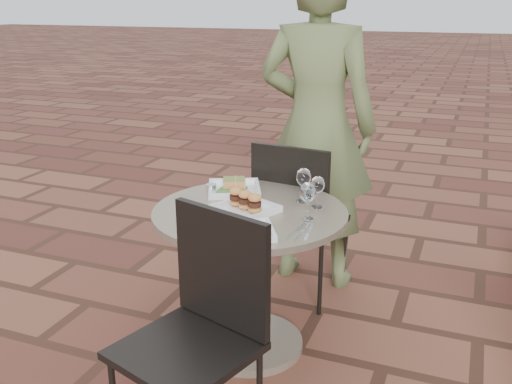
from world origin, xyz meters
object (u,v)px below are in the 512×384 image
(cafe_table, at_px, (250,258))
(plate_salmon, at_px, (234,188))
(chair_far, at_px, (297,210))
(plate_tuna, at_px, (247,231))
(diner, at_px, (317,126))
(plate_sliders, at_px, (245,204))
(chair_near, at_px, (203,316))

(cafe_table, distance_m, plate_salmon, 0.38)
(cafe_table, xyz_separation_m, chair_far, (0.06, 0.54, 0.07))
(plate_tuna, bearing_deg, chair_far, 92.43)
(chair_far, distance_m, diner, 0.51)
(plate_sliders, bearing_deg, chair_near, -82.14)
(plate_salmon, distance_m, plate_tuna, 0.56)
(chair_far, xyz_separation_m, plate_tuna, (0.03, -0.81, 0.19))
(plate_sliders, height_order, plate_tuna, plate_sliders)
(plate_salmon, bearing_deg, plate_tuna, -61.13)
(plate_sliders, bearing_deg, cafe_table, 69.90)
(chair_near, height_order, plate_salmon, chair_near)
(chair_near, height_order, plate_tuna, chair_near)
(cafe_table, xyz_separation_m, plate_salmon, (-0.17, 0.22, 0.27))
(plate_salmon, height_order, plate_sliders, plate_sliders)
(chair_far, height_order, plate_salmon, chair_far)
(plate_salmon, xyz_separation_m, plate_tuna, (0.27, -0.49, -0.01))
(diner, bearing_deg, plate_sliders, 85.66)
(plate_sliders, relative_size, plate_tuna, 1.09)
(chair_far, bearing_deg, plate_tuna, 99.01)
(cafe_table, bearing_deg, diner, 85.22)
(cafe_table, distance_m, plate_sliders, 0.28)
(plate_tuna, bearing_deg, diner, 91.19)
(plate_sliders, bearing_deg, diner, 84.68)
(chair_far, bearing_deg, diner, -85.48)
(cafe_table, relative_size, chair_far, 0.97)
(chair_far, relative_size, plate_sliders, 2.87)
(diner, bearing_deg, plate_tuna, 92.17)
(plate_salmon, height_order, plate_tuna, plate_salmon)
(diner, bearing_deg, chair_near, 91.09)
(plate_salmon, bearing_deg, chair_near, -73.96)
(chair_far, relative_size, plate_tuna, 3.12)
(cafe_table, height_order, plate_salmon, plate_salmon)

